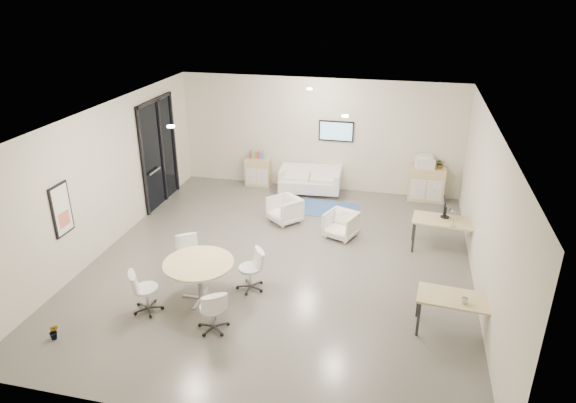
{
  "coord_description": "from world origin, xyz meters",
  "views": [
    {
      "loc": [
        2.38,
        -9.4,
        5.65
      ],
      "look_at": [
        0.07,
        0.4,
        1.28
      ],
      "focal_mm": 32.0,
      "sensor_mm": 36.0,
      "label": 1
    }
  ],
  "objects_px": {
    "loveseat": "(310,181)",
    "desk_rear": "(445,223)",
    "sideboard_left": "(258,172)",
    "sideboard_right": "(426,184)",
    "armchair_left": "(285,209)",
    "round_table": "(199,266)",
    "desk_front": "(456,301)",
    "armchair_right": "(341,223)"
  },
  "relations": [
    {
      "from": "desk_rear",
      "to": "desk_front",
      "type": "relative_size",
      "value": 1.08
    },
    {
      "from": "desk_rear",
      "to": "round_table",
      "type": "xyz_separation_m",
      "value": [
        -4.57,
        -3.12,
        0.07
      ]
    },
    {
      "from": "armchair_right",
      "to": "desk_rear",
      "type": "bearing_deg",
      "value": 18.88
    },
    {
      "from": "desk_front",
      "to": "sideboard_left",
      "type": "bearing_deg",
      "value": 136.65
    },
    {
      "from": "armchair_right",
      "to": "round_table",
      "type": "height_order",
      "value": "round_table"
    },
    {
      "from": "sideboard_left",
      "to": "desk_front",
      "type": "distance_m",
      "value": 7.88
    },
    {
      "from": "sideboard_left",
      "to": "round_table",
      "type": "distance_m",
      "value": 6.02
    },
    {
      "from": "sideboard_right",
      "to": "desk_rear",
      "type": "distance_m",
      "value": 2.85
    },
    {
      "from": "loveseat",
      "to": "desk_front",
      "type": "bearing_deg",
      "value": -61.86
    },
    {
      "from": "sideboard_left",
      "to": "loveseat",
      "type": "height_order",
      "value": "sideboard_left"
    },
    {
      "from": "sideboard_right",
      "to": "round_table",
      "type": "xyz_separation_m",
      "value": [
        -4.23,
        -5.94,
        0.25
      ]
    },
    {
      "from": "loveseat",
      "to": "sideboard_left",
      "type": "bearing_deg",
      "value": 167.75
    },
    {
      "from": "armchair_left",
      "to": "desk_rear",
      "type": "relative_size",
      "value": 0.5
    },
    {
      "from": "sideboard_right",
      "to": "desk_rear",
      "type": "height_order",
      "value": "sideboard_right"
    },
    {
      "from": "armchair_left",
      "to": "round_table",
      "type": "distance_m",
      "value": 3.79
    },
    {
      "from": "desk_front",
      "to": "armchair_right",
      "type": "bearing_deg",
      "value": 132.59
    },
    {
      "from": "desk_rear",
      "to": "desk_front",
      "type": "xyz_separation_m",
      "value": [
        0.07,
        -3.02,
        -0.05
      ]
    },
    {
      "from": "armchair_left",
      "to": "armchair_right",
      "type": "height_order",
      "value": "armchair_left"
    },
    {
      "from": "sideboard_left",
      "to": "desk_front",
      "type": "bearing_deg",
      "value": -48.3
    },
    {
      "from": "desk_rear",
      "to": "loveseat",
      "type": "bearing_deg",
      "value": 148.52
    },
    {
      "from": "desk_rear",
      "to": "sideboard_left",
      "type": "bearing_deg",
      "value": 156.13
    },
    {
      "from": "sideboard_left",
      "to": "sideboard_right",
      "type": "height_order",
      "value": "sideboard_right"
    },
    {
      "from": "loveseat",
      "to": "round_table",
      "type": "distance_m",
      "value": 5.86
    },
    {
      "from": "armchair_left",
      "to": "desk_front",
      "type": "xyz_separation_m",
      "value": [
        3.88,
        -3.6,
        0.25
      ]
    },
    {
      "from": "sideboard_right",
      "to": "desk_rear",
      "type": "xyz_separation_m",
      "value": [
        0.34,
        -2.82,
        0.18
      ]
    },
    {
      "from": "desk_rear",
      "to": "round_table",
      "type": "bearing_deg",
      "value": -140.65
    },
    {
      "from": "sideboard_left",
      "to": "desk_rear",
      "type": "height_order",
      "value": "sideboard_left"
    },
    {
      "from": "armchair_left",
      "to": "round_table",
      "type": "height_order",
      "value": "round_table"
    },
    {
      "from": "desk_rear",
      "to": "armchair_left",
      "type": "bearing_deg",
      "value": 176.42
    },
    {
      "from": "sideboard_right",
      "to": "armchair_right",
      "type": "bearing_deg",
      "value": -125.9
    },
    {
      "from": "armchair_right",
      "to": "sideboard_right",
      "type": "bearing_deg",
      "value": 74.96
    },
    {
      "from": "sideboard_right",
      "to": "armchair_left",
      "type": "xyz_separation_m",
      "value": [
        -3.47,
        -2.24,
        -0.12
      ]
    },
    {
      "from": "round_table",
      "to": "loveseat",
      "type": "bearing_deg",
      "value": 80.04
    },
    {
      "from": "sideboard_right",
      "to": "armchair_left",
      "type": "bearing_deg",
      "value": -147.15
    },
    {
      "from": "round_table",
      "to": "sideboard_right",
      "type": "bearing_deg",
      "value": 54.54
    },
    {
      "from": "sideboard_left",
      "to": "armchair_right",
      "type": "xyz_separation_m",
      "value": [
        2.85,
        -2.78,
        -0.07
      ]
    },
    {
      "from": "sideboard_left",
      "to": "sideboard_right",
      "type": "relative_size",
      "value": 0.87
    },
    {
      "from": "loveseat",
      "to": "desk_rear",
      "type": "xyz_separation_m",
      "value": [
        3.56,
        -2.64,
        0.3
      ]
    },
    {
      "from": "armchair_left",
      "to": "round_table",
      "type": "relative_size",
      "value": 0.54
    },
    {
      "from": "loveseat",
      "to": "desk_front",
      "type": "relative_size",
      "value": 1.32
    },
    {
      "from": "sideboard_left",
      "to": "desk_rear",
      "type": "bearing_deg",
      "value": -28.92
    },
    {
      "from": "armchair_left",
      "to": "armchair_right",
      "type": "xyz_separation_m",
      "value": [
        1.49,
        -0.5,
        -0.01
      ]
    }
  ]
}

